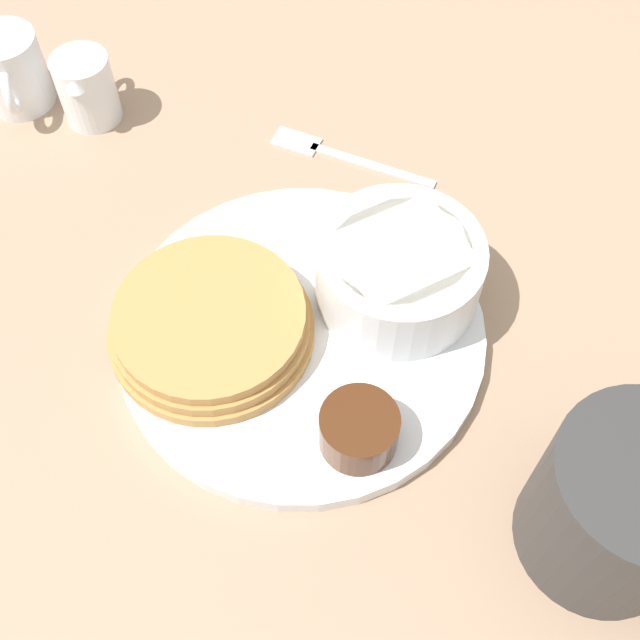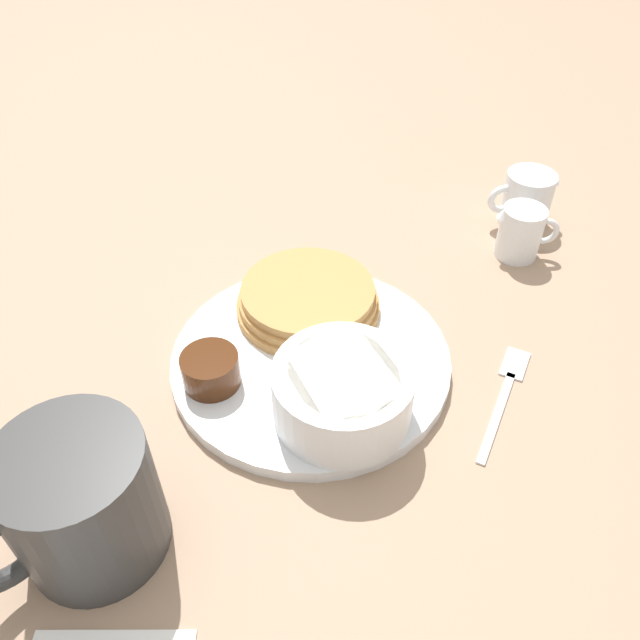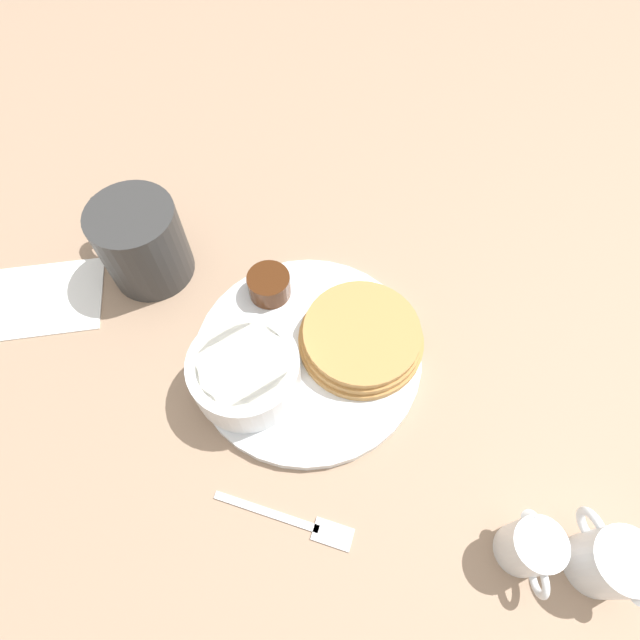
{
  "view_description": "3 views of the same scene",
  "coord_description": "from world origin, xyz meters",
  "px_view_note": "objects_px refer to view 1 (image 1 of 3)",
  "views": [
    {
      "loc": [
        -0.01,
        -0.27,
        0.45
      ],
      "look_at": [
        0.01,
        -0.01,
        0.03
      ],
      "focal_mm": 45.0,
      "sensor_mm": 36.0,
      "label": 1
    },
    {
      "loc": [
        0.37,
        -0.01,
        0.4
      ],
      "look_at": [
        -0.02,
        0.01,
        0.04
      ],
      "focal_mm": 35.0,
      "sensor_mm": 36.0,
      "label": 2
    },
    {
      "loc": [
        0.03,
        0.23,
        0.48
      ],
      "look_at": [
        -0.02,
        -0.02,
        0.05
      ],
      "focal_mm": 28.0,
      "sensor_mm": 36.0,
      "label": 3
    }
  ],
  "objects_px": {
    "creamer_pitcher_far": "(11,70)",
    "fork": "(334,152)",
    "plate": "(301,332)",
    "creamer_pitcher_near": "(87,87)",
    "bowl": "(399,269)",
    "coffee_mug": "(626,511)"
  },
  "relations": [
    {
      "from": "creamer_pitcher_near",
      "to": "coffee_mug",
      "type": "bearing_deg",
      "value": -50.77
    },
    {
      "from": "plate",
      "to": "creamer_pitcher_near",
      "type": "bearing_deg",
      "value": 123.45
    },
    {
      "from": "bowl",
      "to": "coffee_mug",
      "type": "xyz_separation_m",
      "value": [
        0.09,
        -0.17,
        0.01
      ]
    },
    {
      "from": "bowl",
      "to": "creamer_pitcher_far",
      "type": "height_order",
      "value": "creamer_pitcher_far"
    },
    {
      "from": "creamer_pitcher_near",
      "to": "bowl",
      "type": "bearing_deg",
      "value": -43.47
    },
    {
      "from": "coffee_mug",
      "to": "creamer_pitcher_near",
      "type": "relative_size",
      "value": 1.72
    },
    {
      "from": "coffee_mug",
      "to": "creamer_pitcher_far",
      "type": "xyz_separation_m",
      "value": [
        -0.36,
        0.4,
        -0.02
      ]
    },
    {
      "from": "bowl",
      "to": "fork",
      "type": "distance_m",
      "value": 0.15
    },
    {
      "from": "plate",
      "to": "creamer_pitcher_near",
      "type": "distance_m",
      "value": 0.27
    },
    {
      "from": "creamer_pitcher_far",
      "to": "creamer_pitcher_near",
      "type": "bearing_deg",
      "value": -20.9
    },
    {
      "from": "coffee_mug",
      "to": "creamer_pitcher_far",
      "type": "bearing_deg",
      "value": 132.58
    },
    {
      "from": "plate",
      "to": "creamer_pitcher_far",
      "type": "height_order",
      "value": "creamer_pitcher_far"
    },
    {
      "from": "coffee_mug",
      "to": "creamer_pitcher_far",
      "type": "distance_m",
      "value": 0.54
    },
    {
      "from": "creamer_pitcher_near",
      "to": "creamer_pitcher_far",
      "type": "relative_size",
      "value": 0.85
    },
    {
      "from": "plate",
      "to": "creamer_pitcher_near",
      "type": "relative_size",
      "value": 3.61
    },
    {
      "from": "plate",
      "to": "bowl",
      "type": "bearing_deg",
      "value": 18.37
    },
    {
      "from": "creamer_pitcher_near",
      "to": "creamer_pitcher_far",
      "type": "xyz_separation_m",
      "value": [
        -0.06,
        0.02,
        0.0
      ]
    },
    {
      "from": "coffee_mug",
      "to": "creamer_pitcher_near",
      "type": "bearing_deg",
      "value": 129.23
    },
    {
      "from": "coffee_mug",
      "to": "creamer_pitcher_near",
      "type": "distance_m",
      "value": 0.48
    },
    {
      "from": "plate",
      "to": "bowl",
      "type": "xyz_separation_m",
      "value": [
        0.07,
        0.02,
        0.03
      ]
    },
    {
      "from": "creamer_pitcher_far",
      "to": "fork",
      "type": "height_order",
      "value": "creamer_pitcher_far"
    },
    {
      "from": "bowl",
      "to": "creamer_pitcher_near",
      "type": "xyz_separation_m",
      "value": [
        -0.21,
        0.2,
        -0.01
      ]
    }
  ]
}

